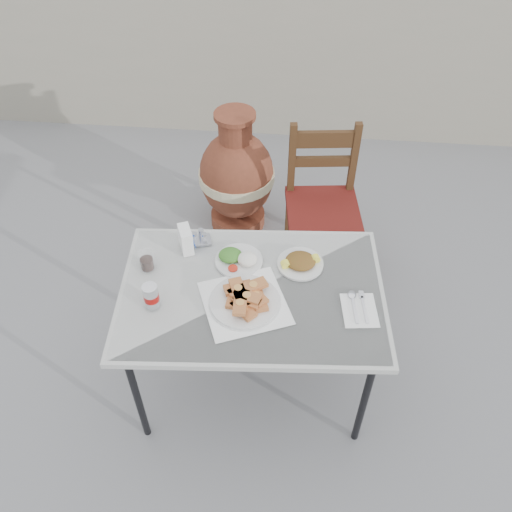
# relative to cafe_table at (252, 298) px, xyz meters

# --- Properties ---
(ground) EXTENTS (80.00, 80.00, 0.00)m
(ground) POSITION_rel_cafe_table_xyz_m (-0.07, -0.06, -0.65)
(ground) COLOR slate
(ground) RESTS_ON ground
(cafe_table) EXTENTS (1.20, 0.86, 0.70)m
(cafe_table) POSITION_rel_cafe_table_xyz_m (0.00, 0.00, 0.00)
(cafe_table) COLOR black
(cafe_table) RESTS_ON ground
(pide_plate) EXTENTS (0.44, 0.44, 0.07)m
(pide_plate) POSITION_rel_cafe_table_xyz_m (-0.02, -0.07, 0.08)
(pide_plate) COLOR white
(pide_plate) RESTS_ON cafe_table
(salad_rice_plate) EXTENTS (0.22, 0.22, 0.05)m
(salad_rice_plate) POSITION_rel_cafe_table_xyz_m (-0.08, 0.17, 0.07)
(salad_rice_plate) COLOR silver
(salad_rice_plate) RESTS_ON cafe_table
(salad_chopped_plate) EXTENTS (0.21, 0.21, 0.04)m
(salad_chopped_plate) POSITION_rel_cafe_table_xyz_m (0.20, 0.17, 0.07)
(salad_chopped_plate) COLOR silver
(salad_chopped_plate) RESTS_ON cafe_table
(soda_can) EXTENTS (0.06, 0.06, 0.12)m
(soda_can) POSITION_rel_cafe_table_xyz_m (-0.41, -0.12, 0.11)
(soda_can) COLOR silver
(soda_can) RESTS_ON cafe_table
(cola_glass) EXTENTS (0.06, 0.06, 0.09)m
(cola_glass) POSITION_rel_cafe_table_xyz_m (-0.48, 0.09, 0.09)
(cola_glass) COLOR white
(cola_glass) RESTS_ON cafe_table
(napkin_holder) EXTENTS (0.09, 0.11, 0.12)m
(napkin_holder) POSITION_rel_cafe_table_xyz_m (-0.33, 0.22, 0.11)
(napkin_holder) COLOR white
(napkin_holder) RESTS_ON cafe_table
(condiment_caddy) EXTENTS (0.11, 0.10, 0.07)m
(condiment_caddy) POSITION_rel_cafe_table_xyz_m (-0.27, 0.28, 0.07)
(condiment_caddy) COLOR silver
(condiment_caddy) RESTS_ON cafe_table
(cutlery_napkin) EXTENTS (0.16, 0.21, 0.01)m
(cutlery_napkin) POSITION_rel_cafe_table_xyz_m (0.46, -0.06, 0.05)
(cutlery_napkin) COLOR white
(cutlery_napkin) RESTS_ON cafe_table
(chair) EXTENTS (0.45, 0.45, 0.92)m
(chair) POSITION_rel_cafe_table_xyz_m (0.32, 0.88, -0.17)
(chair) COLOR #3A2410
(chair) RESTS_ON ground
(terracotta_urn) EXTENTS (0.48, 0.48, 0.84)m
(terracotta_urn) POSITION_rel_cafe_table_xyz_m (-0.22, 1.21, -0.26)
(terracotta_urn) COLOR brown
(terracotta_urn) RESTS_ON ground
(back_wall) EXTENTS (6.00, 0.25, 1.20)m
(back_wall) POSITION_rel_cafe_table_xyz_m (-0.07, 2.44, -0.05)
(back_wall) COLOR gray
(back_wall) RESTS_ON ground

